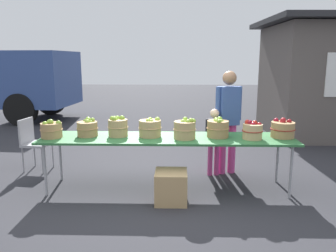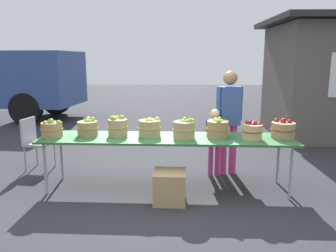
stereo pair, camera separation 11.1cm
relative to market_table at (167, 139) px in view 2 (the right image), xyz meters
name	(u,v)px [view 2 (the right image)]	position (x,y,z in m)	size (l,w,h in m)	color
ground_plane	(167,188)	(0.00, 0.00, -0.72)	(40.00, 40.00, 0.00)	#2D2D33
market_table	(167,139)	(0.00, 0.00, 0.00)	(3.50, 0.76, 0.75)	#2D6B38
apple_basket_green_0	(52,129)	(-1.60, -0.05, 0.15)	(0.30, 0.30, 0.26)	#A87F51
apple_basket_green_1	(88,128)	(-1.13, 0.05, 0.15)	(0.30, 0.30, 0.26)	#A87F51
apple_basket_green_2	(118,127)	(-0.70, 0.06, 0.16)	(0.29, 0.29, 0.29)	tan
apple_basket_green_3	(150,128)	(-0.24, 0.05, 0.16)	(0.33, 0.33, 0.28)	tan
apple_basket_green_4	(184,129)	(0.24, -0.06, 0.16)	(0.31, 0.31, 0.29)	tan
apple_basket_green_5	(218,128)	(0.70, 0.04, 0.16)	(0.32, 0.32, 0.28)	#A87F51
apple_basket_red_0	(252,131)	(1.16, -0.06, 0.15)	(0.28, 0.28, 0.26)	tan
apple_basket_red_1	(283,130)	(1.60, 0.05, 0.15)	(0.34, 0.34, 0.28)	#A87F51
vendor_adult	(229,114)	(0.94, 0.69, 0.25)	(0.42, 0.29, 1.64)	#CC3F8C
child_customer	(215,137)	(0.71, 0.58, -0.09)	(0.28, 0.18, 1.06)	#CC3F8C
folding_chair	(35,139)	(-2.24, 0.78, -0.21)	(0.45, 0.45, 0.86)	#99999E
produce_crate	(170,187)	(0.06, -0.46, -0.51)	(0.41, 0.41, 0.41)	tan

